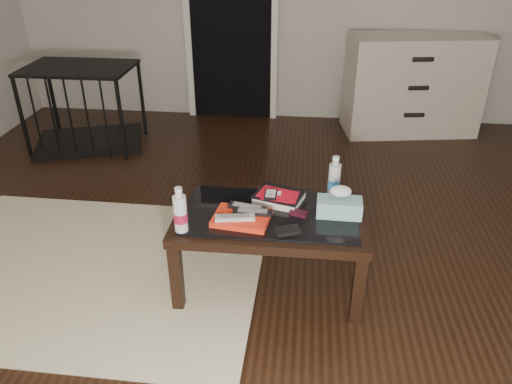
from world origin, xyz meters
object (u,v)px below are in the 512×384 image
at_px(textbook, 279,197).
at_px(water_bottle_left, 180,209).
at_px(dresser, 412,85).
at_px(coffee_table, 270,223).
at_px(tissue_box, 339,207).
at_px(water_bottle_right, 334,177).
at_px(pet_crate, 87,120).

height_order(textbook, water_bottle_left, water_bottle_left).
relative_size(dresser, water_bottle_left, 5.31).
distance_m(coffee_table, dresser, 2.67).
xyz_separation_m(textbook, tissue_box, (0.32, -0.11, 0.02)).
bearing_deg(tissue_box, dresser, 73.37).
relative_size(coffee_table, water_bottle_right, 4.20).
height_order(textbook, water_bottle_right, water_bottle_right).
bearing_deg(water_bottle_left, pet_crate, 124.17).
distance_m(water_bottle_left, water_bottle_right, 0.87).
distance_m(dresser, pet_crate, 2.99).
distance_m(coffee_table, tissue_box, 0.37).
bearing_deg(water_bottle_left, textbook, 36.27).
distance_m(textbook, water_bottle_right, 0.32).
height_order(water_bottle_right, tissue_box, water_bottle_right).
height_order(pet_crate, tissue_box, pet_crate).
distance_m(coffee_table, pet_crate, 2.51).
xyz_separation_m(dresser, water_bottle_right, (-0.80, -2.21, 0.13)).
bearing_deg(dresser, pet_crate, -176.30).
xyz_separation_m(coffee_table, dresser, (1.13, 2.42, 0.05)).
height_order(coffee_table, textbook, textbook).
bearing_deg(textbook, dresser, 81.56).
xyz_separation_m(pet_crate, water_bottle_right, (2.10, -1.56, 0.35)).
bearing_deg(textbook, water_bottle_left, -126.69).
distance_m(coffee_table, textbook, 0.16).
height_order(coffee_table, water_bottle_left, water_bottle_left).
xyz_separation_m(coffee_table, textbook, (0.04, 0.12, 0.09)).
height_order(pet_crate, water_bottle_right, pet_crate).
bearing_deg(dresser, water_bottle_left, -129.42).
bearing_deg(coffee_table, tissue_box, 1.93).
xyz_separation_m(dresser, textbook, (-1.10, -2.30, 0.03)).
bearing_deg(coffee_table, dresser, 64.96).
xyz_separation_m(dresser, pet_crate, (-2.91, -0.65, -0.22)).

